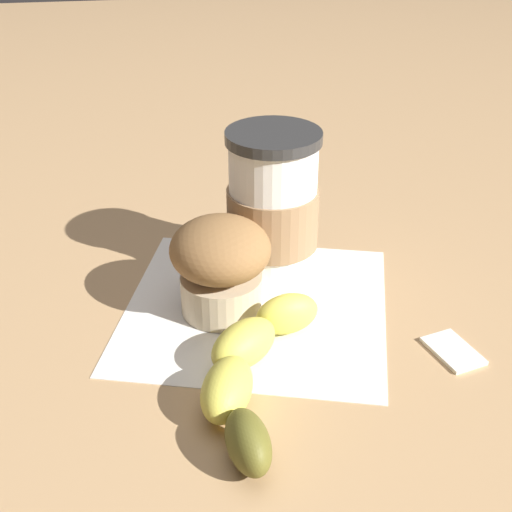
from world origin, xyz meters
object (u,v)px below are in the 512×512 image
object	(u,v)px
muffin	(221,263)
sugar_packet	(453,349)
coffee_cup	(273,209)
banana	(249,367)

from	to	relation	value
muffin	sugar_packet	bearing A→B (deg)	63.50
sugar_packet	coffee_cup	bearing A→B (deg)	-139.39
coffee_cup	sugar_packet	bearing A→B (deg)	40.61
sugar_packet	muffin	bearing A→B (deg)	-116.50
banana	coffee_cup	bearing A→B (deg)	164.23
banana	muffin	bearing A→B (deg)	-175.11
banana	sugar_packet	bearing A→B (deg)	95.66
banana	sugar_packet	world-z (taller)	banana
muffin	banana	world-z (taller)	muffin
coffee_cup	muffin	xyz separation A→B (m)	(0.06, -0.06, -0.02)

